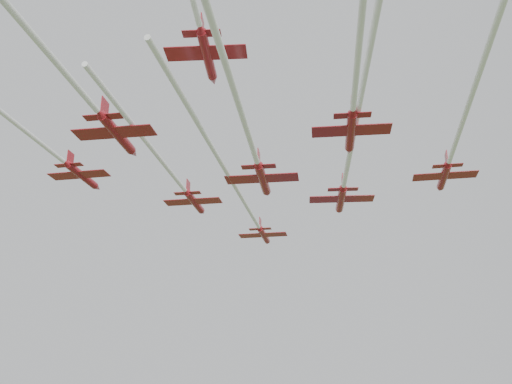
% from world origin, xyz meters
% --- Properties ---
extents(jet_lead, '(8.41, 64.75, 2.53)m').
position_xyz_m(jet_lead, '(2.55, -1.09, 60.16)').
color(jet_lead, maroon).
extents(jet_row2_left, '(9.19, 46.62, 2.75)m').
position_xyz_m(jet_row2_left, '(-6.61, -5.55, 62.67)').
color(jet_row2_left, maroon).
extents(jet_row2_right, '(11.88, 68.46, 2.90)m').
position_xyz_m(jet_row2_right, '(18.60, -14.74, 61.18)').
color(jet_row2_right, maroon).
extents(jet_row3_left, '(8.81, 57.72, 2.65)m').
position_xyz_m(jet_row3_left, '(-20.51, -22.20, 63.47)').
color(jet_row3_left, maroon).
extents(jet_row3_mid, '(9.78, 55.20, 2.90)m').
position_xyz_m(jet_row3_mid, '(7.50, -22.25, 60.15)').
color(jet_row3_mid, maroon).
extents(jet_row3_right, '(8.18, 45.43, 2.46)m').
position_xyz_m(jet_row3_right, '(30.58, -16.28, 60.22)').
color(jet_row3_right, maroon).
extents(jet_row4_left, '(9.83, 48.86, 2.93)m').
position_xyz_m(jet_row4_left, '(-8.47, -31.82, 62.42)').
color(jet_row4_left, maroon).
extents(jet_row4_right, '(8.86, 57.13, 2.62)m').
position_xyz_m(jet_row4_right, '(19.80, -35.23, 60.54)').
color(jet_row4_right, maroon).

